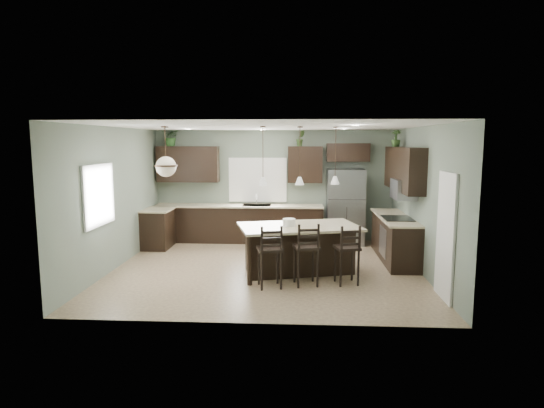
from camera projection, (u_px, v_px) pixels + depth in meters
The scene contains 33 objects.
ground at pixel (266, 269), 9.04m from camera, with size 6.00×6.00×0.00m, color #9E8466.
pantry_door at pixel (446, 236), 7.20m from camera, with size 0.04×0.82×2.04m, color white.
window_back at pixel (258, 180), 11.56m from camera, with size 1.35×0.02×1.00m, color white.
window_left at pixel (98, 195), 8.21m from camera, with size 0.02×1.10×1.00m, color white.
left_return_cabs at pixel (158, 229), 10.82m from camera, with size 0.60×0.90×0.90m, color black.
left_return_countertop at pixel (158, 209), 10.75m from camera, with size 0.66×0.96×0.04m, color beige.
back_lower_cabs at pixel (239, 224), 11.45m from camera, with size 4.20×0.60×0.90m, color black.
back_countertop at pixel (239, 206), 11.37m from camera, with size 4.20×0.66×0.04m, color beige.
sink_inset at pixel (257, 205), 11.34m from camera, with size 0.70×0.45×0.01m, color gray.
faucet at pixel (257, 200), 11.29m from camera, with size 0.02×0.02×0.28m, color silver.
back_upper_left at pixel (188, 164), 11.45m from camera, with size 1.55×0.34×0.90m, color black.
back_upper_right at pixel (305, 164), 11.29m from camera, with size 0.85×0.34×0.90m, color black.
fridge_header at pixel (348, 152), 11.18m from camera, with size 1.05×0.34×0.45m, color black.
right_lower_cabs at pixel (395, 239), 9.69m from camera, with size 0.60×2.35×0.90m, color black.
right_countertop at pixel (395, 217), 9.63m from camera, with size 0.66×2.35×0.04m, color beige.
cooktop at pixel (397, 218), 9.36m from camera, with size 0.58×0.75×0.02m, color black.
wall_oven_front at pixel (383, 242), 9.44m from camera, with size 0.01×0.72×0.60m, color gray.
right_upper_cabs at pixel (404, 169), 9.48m from camera, with size 0.34×2.35×0.90m, color black.
microwave at pixel (403, 189), 9.27m from camera, with size 0.40×0.75×0.40m, color gray.
refrigerator at pixel (345, 207), 11.17m from camera, with size 0.90×0.74×1.85m, color gray.
kitchen_island at pixel (299, 249), 8.71m from camera, with size 2.23×1.27×0.92m, color black.
serving_dish at pixel (289, 222), 8.60m from camera, with size 0.24×0.24×0.14m, color white.
bar_stool_left at pixel (270, 256), 7.82m from camera, with size 0.41×0.41×1.11m, color black.
bar_stool_center at pixel (306, 254), 7.94m from camera, with size 0.42×0.42×1.13m, color black.
bar_stool_right at pixel (347, 254), 8.01m from camera, with size 0.40×0.40×1.08m, color black.
pendant_left at pixel (263, 156), 8.33m from camera, with size 0.17×0.17×1.10m, color silver, non-canonical shape.
pendant_center at pixel (300, 156), 8.47m from camera, with size 0.17×0.17×1.10m, color white, non-canonical shape.
pendant_right at pixel (335, 156), 8.61m from camera, with size 0.17×0.17×1.10m, color white, non-canonical shape.
chandelier at pixel (165, 152), 8.40m from camera, with size 0.42×0.42×0.94m, color beige, non-canonical shape.
plant_back_left at pixel (171, 136), 11.35m from camera, with size 0.43×0.38×0.48m, color #274E22.
plant_back_right at pixel (300, 138), 11.17m from camera, with size 0.22×0.17×0.39m, color #304D21.
plant_right_wall at pixel (396, 138), 10.11m from camera, with size 0.21×0.21×0.38m, color #314E22.
room_shell at pixel (266, 184), 8.81m from camera, with size 6.00×6.00×6.00m.
Camera 1 is at (0.63, -8.76, 2.51)m, focal length 30.00 mm.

